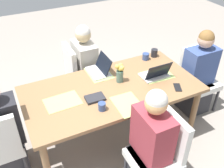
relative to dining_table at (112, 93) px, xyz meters
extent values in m
plane|color=gray|center=(0.00, 0.00, -0.67)|extent=(10.00, 10.00, 0.00)
cube|color=olive|center=(0.00, 0.00, 0.06)|extent=(1.95, 0.99, 0.04)
cylinder|color=olive|center=(-0.90, -0.41, -0.31)|extent=(0.07, 0.07, 0.70)
cylinder|color=olive|center=(0.90, -0.41, -0.31)|extent=(0.07, 0.07, 0.70)
cylinder|color=olive|center=(-0.90, 0.41, -0.31)|extent=(0.07, 0.07, 0.70)
cylinder|color=olive|center=(0.90, 0.41, -0.31)|extent=(0.07, 0.07, 0.70)
cube|color=silver|center=(0.03, -0.83, -0.26)|extent=(0.44, 0.44, 0.08)
cube|color=silver|center=(0.22, -0.83, 0.01)|extent=(0.06, 0.42, 0.45)
cylinder|color=#333338|center=(-0.16, -1.02, -0.48)|extent=(0.04, 0.04, 0.37)
cylinder|color=#333338|center=(-0.16, -0.64, -0.48)|extent=(0.04, 0.04, 0.37)
cylinder|color=#333338|center=(0.22, -1.02, -0.48)|extent=(0.04, 0.04, 0.37)
cylinder|color=#333338|center=(0.22, -0.64, -0.48)|extent=(0.04, 0.04, 0.37)
cube|color=#2D2D33|center=(0.03, -0.77, -0.44)|extent=(0.36, 0.34, 0.45)
cube|color=#B7B2A8|center=(0.03, -0.77, 0.03)|extent=(0.24, 0.40, 0.50)
sphere|color=tan|center=(0.03, -0.77, 0.40)|extent=(0.20, 0.20, 0.20)
sphere|color=beige|center=(0.03, -0.77, 0.43)|extent=(0.19, 0.19, 0.19)
cube|color=silver|center=(-1.31, 0.02, -0.26)|extent=(0.44, 0.44, 0.08)
cube|color=silver|center=(-1.31, -0.17, 0.01)|extent=(0.42, 0.06, 0.45)
cylinder|color=#333338|center=(-1.50, 0.21, -0.48)|extent=(0.04, 0.04, 0.37)
cylinder|color=#333338|center=(-1.12, 0.21, -0.48)|extent=(0.04, 0.04, 0.37)
cylinder|color=#333338|center=(-1.50, -0.17, -0.48)|extent=(0.04, 0.04, 0.37)
cylinder|color=#333338|center=(-1.12, -0.17, -0.48)|extent=(0.04, 0.04, 0.37)
cube|color=#2D2D33|center=(-1.25, 0.02, -0.44)|extent=(0.34, 0.36, 0.45)
cube|color=#384C84|center=(-1.25, 0.02, 0.03)|extent=(0.40, 0.24, 0.50)
sphere|color=tan|center=(-1.25, 0.02, 0.40)|extent=(0.20, 0.20, 0.20)
sphere|color=brown|center=(-1.25, 0.02, 0.43)|extent=(0.19, 0.19, 0.19)
cube|color=silver|center=(-0.04, 0.82, -0.26)|extent=(0.44, 0.44, 0.08)
cube|color=silver|center=(-0.23, 0.82, 0.01)|extent=(0.06, 0.42, 0.45)
cylinder|color=#333338|center=(0.15, 0.63, -0.48)|extent=(0.04, 0.04, 0.37)
cylinder|color=#333338|center=(-0.23, 0.63, -0.48)|extent=(0.04, 0.04, 0.37)
cube|color=#2D2D33|center=(-0.04, 0.76, -0.44)|extent=(0.36, 0.34, 0.45)
cube|color=#93333D|center=(-0.04, 0.76, 0.03)|extent=(0.24, 0.40, 0.50)
sphere|color=tan|center=(-0.04, 0.76, 0.40)|extent=(0.20, 0.20, 0.20)
sphere|color=beige|center=(-0.04, 0.76, 0.43)|extent=(0.19, 0.19, 0.19)
cube|color=silver|center=(1.27, -0.01, -0.26)|extent=(0.44, 0.44, 0.08)
cylinder|color=#333338|center=(1.08, -0.20, -0.48)|extent=(0.04, 0.04, 0.37)
cylinder|color=#333338|center=(1.08, 0.18, -0.48)|extent=(0.04, 0.04, 0.37)
cube|color=#2D2D33|center=(1.21, -0.01, -0.44)|extent=(0.34, 0.36, 0.45)
cylinder|color=#4C6B60|center=(-0.13, -0.07, 0.15)|extent=(0.08, 0.08, 0.14)
sphere|color=gold|center=(-0.10, -0.08, 0.28)|extent=(0.05, 0.05, 0.05)
cylinder|color=#477A3D|center=(-0.10, -0.08, 0.25)|extent=(0.01, 0.01, 0.06)
sphere|color=gold|center=(-0.13, -0.07, 0.25)|extent=(0.06, 0.06, 0.06)
cylinder|color=#477A3D|center=(-0.13, -0.07, 0.24)|extent=(0.01, 0.01, 0.04)
sphere|color=gold|center=(-0.15, -0.06, 0.26)|extent=(0.06, 0.06, 0.06)
cylinder|color=#477A3D|center=(-0.15, -0.06, 0.24)|extent=(0.01, 0.01, 0.04)
sphere|color=gold|center=(-0.15, -0.08, 0.28)|extent=(0.05, 0.05, 0.05)
cylinder|color=#477A3D|center=(-0.15, -0.08, 0.25)|extent=(0.01, 0.01, 0.07)
sphere|color=gold|center=(-0.13, -0.09, 0.27)|extent=(0.06, 0.06, 0.06)
cylinder|color=#477A3D|center=(-0.13, -0.09, 0.24)|extent=(0.01, 0.01, 0.05)
cube|color=#9EBC66|center=(0.01, -0.33, 0.08)|extent=(0.26, 0.36, 0.00)
cube|color=#9EBC66|center=(-0.59, 0.01, 0.08)|extent=(0.37, 0.28, 0.00)
cube|color=#9EBC66|center=(-0.02, 0.33, 0.08)|extent=(0.27, 0.37, 0.00)
cube|color=#9EBC66|center=(0.57, 0.00, 0.08)|extent=(0.37, 0.27, 0.00)
cube|color=silver|center=(0.01, -0.35, 0.09)|extent=(0.22, 0.32, 0.02)
cube|color=black|center=(-0.06, -0.35, 0.19)|extent=(0.09, 0.31, 0.19)
cube|color=silver|center=(-0.55, 0.01, 0.09)|extent=(0.32, 0.22, 0.02)
cube|color=black|center=(-0.55, 0.09, 0.19)|extent=(0.31, 0.07, 0.19)
cylinder|color=#33477A|center=(0.25, 0.29, 0.12)|extent=(0.08, 0.08, 0.08)
cylinder|color=#33477A|center=(-0.67, -0.38, 0.12)|extent=(0.09, 0.09, 0.09)
cylinder|color=#232328|center=(-0.82, -0.39, 0.13)|extent=(0.09, 0.09, 0.10)
cube|color=#28282D|center=(0.25, 0.11, 0.09)|extent=(0.21, 0.15, 0.03)
cube|color=black|center=(-0.66, 0.32, 0.08)|extent=(0.13, 0.17, 0.01)
camera|label=1|loc=(1.02, 2.08, 1.77)|focal=41.32mm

